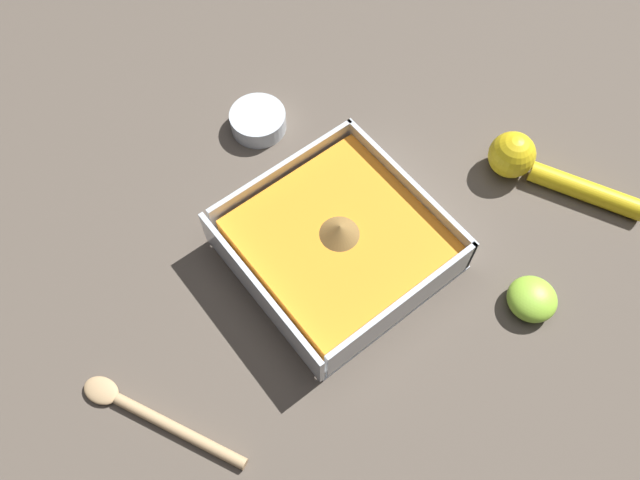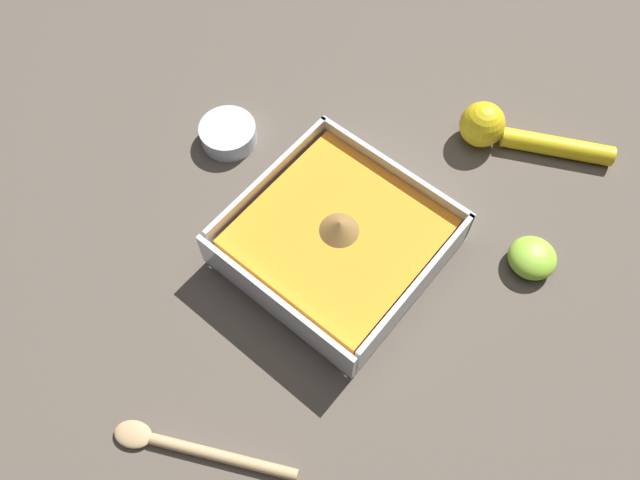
{
  "view_description": "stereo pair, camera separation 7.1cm",
  "coord_description": "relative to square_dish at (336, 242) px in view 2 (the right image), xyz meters",
  "views": [
    {
      "loc": [
        -0.28,
        0.22,
        0.66
      ],
      "look_at": [
        -0.02,
        0.02,
        0.03
      ],
      "focal_mm": 35.0,
      "sensor_mm": 36.0,
      "label": 1
    },
    {
      "loc": [
        -0.23,
        0.27,
        0.66
      ],
      "look_at": [
        -0.02,
        0.02,
        0.03
      ],
      "focal_mm": 35.0,
      "sensor_mm": 36.0,
      "label": 2
    }
  ],
  "objects": [
    {
      "name": "ground_plane",
      "position": [
        0.03,
        -0.0,
        -0.03
      ],
      "size": [
        4.0,
        4.0,
        0.0
      ],
      "primitive_type": "plane",
      "color": "brown"
    },
    {
      "name": "square_dish",
      "position": [
        0.0,
        0.0,
        0.0
      ],
      "size": [
        0.22,
        0.22,
        0.07
      ],
      "color": "silver",
      "rests_on": "ground_plane"
    },
    {
      "name": "spice_bowl",
      "position": [
        0.21,
        -0.04,
        -0.01
      ],
      "size": [
        0.07,
        0.07,
        0.03
      ],
      "color": "silver",
      "rests_on": "ground_plane"
    },
    {
      "name": "lemon_squeezer",
      "position": [
        -0.07,
        -0.26,
        -0.0
      ],
      "size": [
        0.19,
        0.12,
        0.06
      ],
      "rotation": [
        0.0,
        0.0,
        0.46
      ],
      "color": "yellow",
      "rests_on": "ground_plane"
    },
    {
      "name": "lemon_half",
      "position": [
        -0.18,
        -0.13,
        -0.01
      ],
      "size": [
        0.06,
        0.06,
        0.03
      ],
      "color": "#93CC38",
      "rests_on": "ground_plane"
    },
    {
      "name": "wooden_spoon",
      "position": [
        -0.03,
        0.27,
        -0.02
      ],
      "size": [
        0.18,
        0.1,
        0.01
      ],
      "rotation": [
        0.0,
        0.0,
        0.46
      ],
      "color": "tan",
      "rests_on": "ground_plane"
    }
  ]
}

